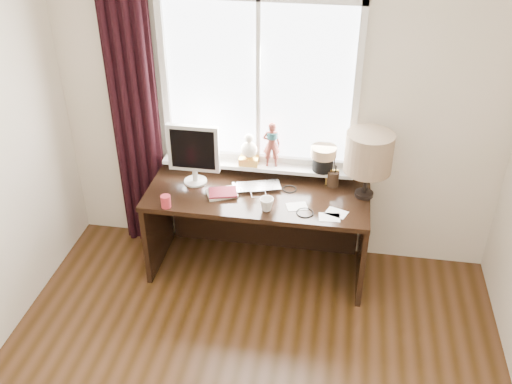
% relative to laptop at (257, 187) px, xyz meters
% --- Properties ---
extents(wall_back, '(3.50, 0.00, 2.60)m').
position_rel_laptop_xyz_m(wall_back, '(0.12, 0.31, 0.54)').
color(wall_back, beige).
rests_on(wall_back, ground).
extents(laptop, '(0.42, 0.33, 0.03)m').
position_rel_laptop_xyz_m(laptop, '(0.00, 0.00, 0.00)').
color(laptop, silver).
rests_on(laptop, desk).
extents(mug, '(0.14, 0.14, 0.10)m').
position_rel_laptop_xyz_m(mug, '(0.12, -0.28, 0.04)').
color(mug, white).
rests_on(mug, desk).
extents(red_cup, '(0.07, 0.07, 0.09)m').
position_rel_laptop_xyz_m(red_cup, '(-0.62, -0.36, 0.03)').
color(red_cup, '#A9262E').
rests_on(red_cup, desk).
extents(window, '(1.52, 0.21, 1.40)m').
position_rel_laptop_xyz_m(window, '(-0.02, 0.26, 0.54)').
color(window, white).
rests_on(window, ground).
extents(curtain, '(0.38, 0.09, 2.25)m').
position_rel_laptop_xyz_m(curtain, '(-1.02, 0.22, 0.35)').
color(curtain, black).
rests_on(curtain, floor).
extents(desk, '(1.70, 0.70, 0.75)m').
position_rel_laptop_xyz_m(desk, '(0.02, 0.04, -0.26)').
color(desk, '#331E12').
rests_on(desk, floor).
extents(monitor, '(0.40, 0.18, 0.49)m').
position_rel_laptop_xyz_m(monitor, '(-0.49, 0.01, 0.26)').
color(monitor, beige).
rests_on(monitor, desk).
extents(notebook_stack, '(0.27, 0.24, 0.03)m').
position_rel_laptop_xyz_m(notebook_stack, '(-0.25, -0.13, 0.00)').
color(notebook_stack, beige).
rests_on(notebook_stack, desk).
extents(brush_holder, '(0.09, 0.09, 0.25)m').
position_rel_laptop_xyz_m(brush_holder, '(0.58, 0.14, 0.05)').
color(brush_holder, black).
rests_on(brush_holder, desk).
extents(icon_frame, '(0.10, 0.03, 0.13)m').
position_rel_laptop_xyz_m(icon_frame, '(0.57, 0.16, 0.05)').
color(icon_frame, gold).
rests_on(icon_frame, desk).
extents(table_lamp, '(0.35, 0.35, 0.52)m').
position_rel_laptop_xyz_m(table_lamp, '(0.82, 0.03, 0.35)').
color(table_lamp, black).
rests_on(table_lamp, desk).
extents(loose_papers, '(0.47, 0.24, 0.00)m').
position_rel_laptop_xyz_m(loose_papers, '(0.51, -0.25, -0.01)').
color(loose_papers, white).
rests_on(loose_papers, desk).
extents(desk_cables, '(0.44, 0.55, 0.01)m').
position_rel_laptop_xyz_m(desk_cables, '(0.28, -0.08, -0.01)').
color(desk_cables, black).
rests_on(desk_cables, desk).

